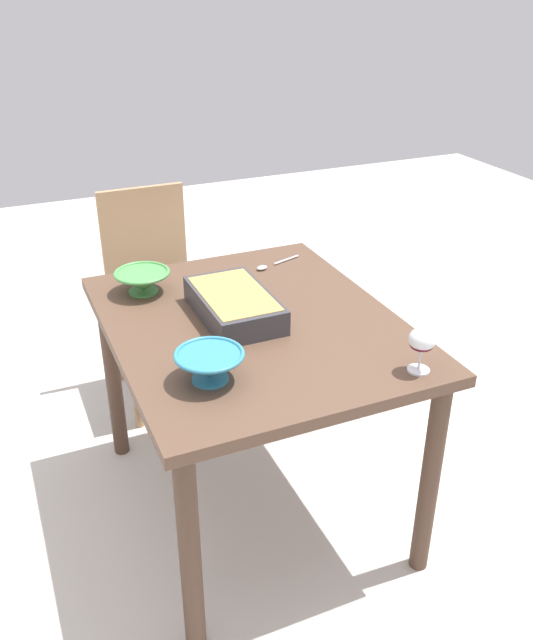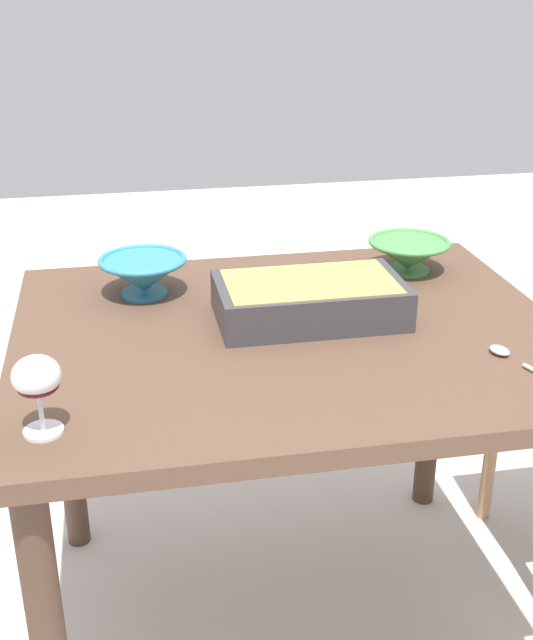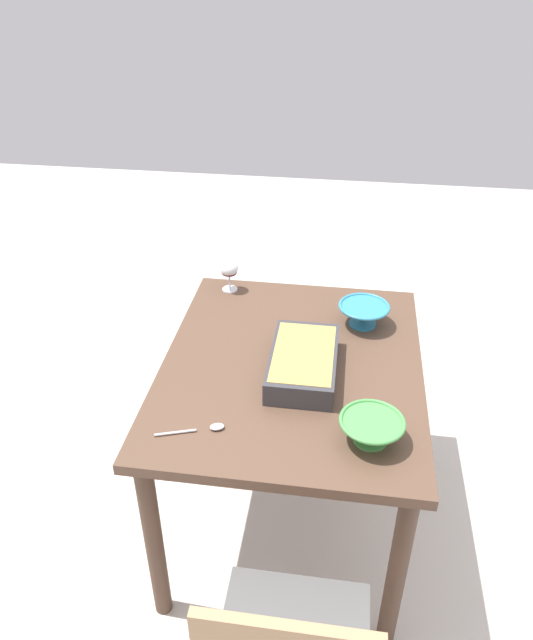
{
  "view_description": "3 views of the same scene",
  "coord_description": "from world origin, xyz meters",
  "px_view_note": "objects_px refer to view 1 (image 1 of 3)",
  "views": [
    {
      "loc": [
        1.77,
        -0.72,
        1.77
      ],
      "look_at": [
        0.1,
        0.01,
        0.81
      ],
      "focal_mm": 37.8,
      "sensor_mm": 36.0,
      "label": 1
    },
    {
      "loc": [
        0.33,
        1.46,
        1.44
      ],
      "look_at": [
        0.05,
        0.01,
        0.79
      ],
      "focal_mm": 45.72,
      "sensor_mm": 36.0,
      "label": 2
    },
    {
      "loc": [
        -1.67,
        -0.15,
        2.02
      ],
      "look_at": [
        0.14,
        0.11,
        0.84
      ],
      "focal_mm": 33.85,
      "sensor_mm": 36.0,
      "label": 3
    }
  ],
  "objects_px": {
    "chair": "(154,288)",
    "dining_table": "(253,348)",
    "wine_glass": "(422,342)",
    "casserole_dish": "(234,304)",
    "serving_spoon": "(269,265)",
    "small_bowl": "(143,280)",
    "mixing_bowl": "(210,365)"
  },
  "relations": [
    {
      "from": "chair",
      "to": "dining_table",
      "type": "bearing_deg",
      "value": 6.06
    },
    {
      "from": "wine_glass",
      "to": "casserole_dish",
      "type": "height_order",
      "value": "wine_glass"
    },
    {
      "from": "wine_glass",
      "to": "casserole_dish",
      "type": "xyz_separation_m",
      "value": [
        -0.52,
        -0.35,
        -0.05
      ]
    },
    {
      "from": "chair",
      "to": "casserole_dish",
      "type": "relative_size",
      "value": 2.43
    },
    {
      "from": "dining_table",
      "to": "serving_spoon",
      "type": "height_order",
      "value": "serving_spoon"
    },
    {
      "from": "small_bowl",
      "to": "casserole_dish",
      "type": "bearing_deg",
      "value": 37.39
    },
    {
      "from": "serving_spoon",
      "to": "dining_table",
      "type": "bearing_deg",
      "value": -30.78
    },
    {
      "from": "wine_glass",
      "to": "small_bowl",
      "type": "bearing_deg",
      "value": -144.42
    },
    {
      "from": "wine_glass",
      "to": "mixing_bowl",
      "type": "xyz_separation_m",
      "value": [
        -0.19,
        -0.55,
        -0.04
      ]
    },
    {
      "from": "dining_table",
      "to": "casserole_dish",
      "type": "height_order",
      "value": "casserole_dish"
    },
    {
      "from": "mixing_bowl",
      "to": "dining_table",
      "type": "bearing_deg",
      "value": 139.25
    },
    {
      "from": "wine_glass",
      "to": "casserole_dish",
      "type": "bearing_deg",
      "value": -145.49
    },
    {
      "from": "dining_table",
      "to": "casserole_dish",
      "type": "xyz_separation_m",
      "value": [
        -0.05,
        -0.04,
        0.15
      ]
    },
    {
      "from": "casserole_dish",
      "to": "small_bowl",
      "type": "distance_m",
      "value": 0.37
    },
    {
      "from": "chair",
      "to": "casserole_dish",
      "type": "distance_m",
      "value": 0.92
    },
    {
      "from": "dining_table",
      "to": "chair",
      "type": "distance_m",
      "value": 0.94
    },
    {
      "from": "dining_table",
      "to": "small_bowl",
      "type": "relative_size",
      "value": 5.72
    },
    {
      "from": "casserole_dish",
      "to": "mixing_bowl",
      "type": "distance_m",
      "value": 0.38
    },
    {
      "from": "dining_table",
      "to": "casserole_dish",
      "type": "bearing_deg",
      "value": -140.07
    },
    {
      "from": "mixing_bowl",
      "to": "small_bowl",
      "type": "bearing_deg",
      "value": -177.37
    },
    {
      "from": "mixing_bowl",
      "to": "serving_spoon",
      "type": "xyz_separation_m",
      "value": [
        -0.65,
        0.46,
        -0.04
      ]
    },
    {
      "from": "dining_table",
      "to": "casserole_dish",
      "type": "relative_size",
      "value": 2.89
    },
    {
      "from": "dining_table",
      "to": "wine_glass",
      "type": "distance_m",
      "value": 0.59
    },
    {
      "from": "chair",
      "to": "mixing_bowl",
      "type": "xyz_separation_m",
      "value": [
        1.19,
        -0.14,
        0.31
      ]
    },
    {
      "from": "dining_table",
      "to": "wine_glass",
      "type": "relative_size",
      "value": 8.3
    },
    {
      "from": "chair",
      "to": "serving_spoon",
      "type": "bearing_deg",
      "value": 30.59
    },
    {
      "from": "mixing_bowl",
      "to": "serving_spoon",
      "type": "relative_size",
      "value": 0.95
    },
    {
      "from": "casserole_dish",
      "to": "mixing_bowl",
      "type": "relative_size",
      "value": 1.97
    },
    {
      "from": "casserole_dish",
      "to": "serving_spoon",
      "type": "height_order",
      "value": "casserole_dish"
    },
    {
      "from": "chair",
      "to": "wine_glass",
      "type": "bearing_deg",
      "value": 16.5
    },
    {
      "from": "chair",
      "to": "casserole_dish",
      "type": "height_order",
      "value": "chair"
    },
    {
      "from": "mixing_bowl",
      "to": "serving_spoon",
      "type": "bearing_deg",
      "value": 144.67
    }
  ]
}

